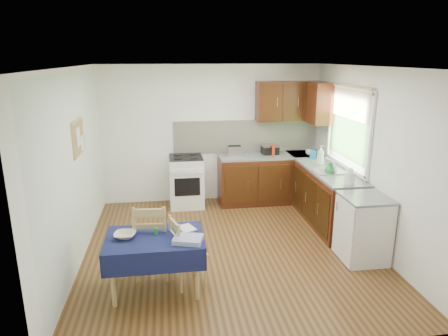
{
  "coord_description": "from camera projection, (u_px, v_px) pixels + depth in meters",
  "views": [
    {
      "loc": [
        -0.82,
        -5.07,
        2.63
      ],
      "look_at": [
        -0.05,
        0.19,
        1.14
      ],
      "focal_mm": 32.0,
      "sensor_mm": 36.0,
      "label": 1
    }
  ],
  "objects": [
    {
      "name": "floor",
      "position": [
        229.0,
        248.0,
        5.66
      ],
      "size": [
        4.2,
        4.2,
        0.0
      ],
      "primitive_type": "plane",
      "color": "#442B12",
      "rests_on": "ground"
    },
    {
      "name": "ceiling",
      "position": [
        230.0,
        67.0,
        4.98
      ],
      "size": [
        4.0,
        4.2,
        0.02
      ],
      "primitive_type": "cube",
      "color": "white",
      "rests_on": "wall_back"
    },
    {
      "name": "wall_back",
      "position": [
        212.0,
        134.0,
        7.32
      ],
      "size": [
        4.0,
        0.02,
        2.5
      ],
      "primitive_type": "cube",
      "color": "white",
      "rests_on": "ground"
    },
    {
      "name": "wall_front",
      "position": [
        270.0,
        228.0,
        3.32
      ],
      "size": [
        4.0,
        0.02,
        2.5
      ],
      "primitive_type": "cube",
      "color": "white",
      "rests_on": "ground"
    },
    {
      "name": "wall_left",
      "position": [
        74.0,
        169.0,
        5.04
      ],
      "size": [
        0.02,
        4.2,
        2.5
      ],
      "primitive_type": "cube",
      "color": "silver",
      "rests_on": "ground"
    },
    {
      "name": "wall_right",
      "position": [
        370.0,
        158.0,
        5.6
      ],
      "size": [
        0.02,
        4.2,
        2.5
      ],
      "primitive_type": "cube",
      "color": "white",
      "rests_on": "ground"
    },
    {
      "name": "base_cabinets",
      "position": [
        295.0,
        187.0,
        6.93
      ],
      "size": [
        1.9,
        2.3,
        0.86
      ],
      "color": "black",
      "rests_on": "ground"
    },
    {
      "name": "worktop_back",
      "position": [
        271.0,
        156.0,
        7.28
      ],
      "size": [
        1.9,
        0.6,
        0.04
      ],
      "primitive_type": "cube",
      "color": "slate",
      "rests_on": "base_cabinets"
    },
    {
      "name": "worktop_right",
      "position": [
        330.0,
        171.0,
        6.28
      ],
      "size": [
        0.6,
        1.7,
        0.04
      ],
      "primitive_type": "cube",
      "color": "slate",
      "rests_on": "base_cabinets"
    },
    {
      "name": "worktop_corner",
      "position": [
        305.0,
        154.0,
        7.37
      ],
      "size": [
        0.6,
        0.6,
        0.04
      ],
      "primitive_type": "cube",
      "color": "slate",
      "rests_on": "base_cabinets"
    },
    {
      "name": "splashback",
      "position": [
        246.0,
        136.0,
        7.41
      ],
      "size": [
        2.7,
        0.02,
        0.6
      ],
      "primitive_type": "cube",
      "color": "#F1E3CC",
      "rests_on": "wall_back"
    },
    {
      "name": "upper_cabinets",
      "position": [
        298.0,
        102.0,
        7.09
      ],
      "size": [
        1.2,
        0.85,
        0.7
      ],
      "color": "black",
      "rests_on": "wall_back"
    },
    {
      "name": "stove",
      "position": [
        186.0,
        181.0,
        7.18
      ],
      "size": [
        0.6,
        0.61,
        0.92
      ],
      "color": "white",
      "rests_on": "ground"
    },
    {
      "name": "window",
      "position": [
        349.0,
        122.0,
        6.15
      ],
      "size": [
        0.04,
        1.48,
        1.26
      ],
      "color": "#2F5924",
      "rests_on": "wall_right"
    },
    {
      "name": "fridge",
      "position": [
        363.0,
        228.0,
        5.25
      ],
      "size": [
        0.58,
        0.6,
        0.89
      ],
      "color": "white",
      "rests_on": "ground"
    },
    {
      "name": "corkboard",
      "position": [
        78.0,
        138.0,
        5.24
      ],
      "size": [
        0.04,
        0.62,
        0.47
      ],
      "color": "#A58352",
      "rests_on": "wall_left"
    },
    {
      "name": "dining_table",
      "position": [
        155.0,
        245.0,
        4.52
      ],
      "size": [
        1.1,
        0.75,
        0.66
      ],
      "rotation": [
        0.0,
        0.0,
        0.29
      ],
      "color": "#100E39",
      "rests_on": "ground"
    },
    {
      "name": "chair_far",
      "position": [
        152.0,
        239.0,
        4.8
      ],
      "size": [
        0.46,
        0.46,
        0.97
      ],
      "rotation": [
        0.0,
        0.0,
        3.06
      ],
      "color": "#A58352",
      "rests_on": "ground"
    },
    {
      "name": "chair_near",
      "position": [
        185.0,
        250.0,
        4.65
      ],
      "size": [
        0.47,
        0.47,
        0.85
      ],
      "rotation": [
        0.0,
        0.0,
        1.88
      ],
      "color": "#A58352",
      "rests_on": "ground"
    },
    {
      "name": "toaster",
      "position": [
        234.0,
        151.0,
        7.15
      ],
      "size": [
        0.26,
        0.16,
        0.2
      ],
      "rotation": [
        0.0,
        0.0,
        0.11
      ],
      "color": "#B8B8BC",
      "rests_on": "worktop_back"
    },
    {
      "name": "sandwich_press",
      "position": [
        270.0,
        149.0,
        7.31
      ],
      "size": [
        0.29,
        0.26,
        0.17
      ],
      "rotation": [
        0.0,
        0.0,
        0.13
      ],
      "color": "black",
      "rests_on": "worktop_back"
    },
    {
      "name": "sauce_bottle",
      "position": [
        273.0,
        150.0,
        7.11
      ],
      "size": [
        0.05,
        0.05,
        0.23
      ],
      "primitive_type": "cylinder",
      "color": "red",
      "rests_on": "worktop_back"
    },
    {
      "name": "yellow_packet",
      "position": [
        275.0,
        149.0,
        7.34
      ],
      "size": [
        0.13,
        0.1,
        0.15
      ],
      "primitive_type": "cube",
      "rotation": [
        0.0,
        0.0,
        -0.18
      ],
      "color": "gold",
      "rests_on": "worktop_back"
    },
    {
      "name": "dish_rack",
      "position": [
        330.0,
        171.0,
        6.15
      ],
      "size": [
        0.44,
        0.34,
        0.21
      ],
      "rotation": [
        0.0,
        0.0,
        0.35
      ],
      "color": "#98989D",
      "rests_on": "worktop_right"
    },
    {
      "name": "kettle",
      "position": [
        350.0,
        177.0,
        5.56
      ],
      "size": [
        0.14,
        0.14,
        0.24
      ],
      "color": "white",
      "rests_on": "worktop_right"
    },
    {
      "name": "cup",
      "position": [
        309.0,
        152.0,
        7.26
      ],
      "size": [
        0.14,
        0.14,
        0.09
      ],
      "primitive_type": "imported",
      "rotation": [
        0.0,
        0.0,
        -0.2
      ],
      "color": "silver",
      "rests_on": "worktop_back"
    },
    {
      "name": "soap_bottle_a",
      "position": [
        321.0,
        155.0,
        6.56
      ],
      "size": [
        0.17,
        0.17,
        0.32
      ],
      "primitive_type": "imported",
      "rotation": [
        0.0,
        0.0,
        0.58
      ],
      "color": "white",
      "rests_on": "worktop_right"
    },
    {
      "name": "soap_bottle_b",
      "position": [
        313.0,
        153.0,
        6.96
      ],
      "size": [
        0.13,
        0.13,
        0.2
      ],
      "primitive_type": "imported",
      "rotation": [
        0.0,
        0.0,
        2.5
      ],
      "color": "#1B66A1",
      "rests_on": "worktop_right"
    },
    {
      "name": "soap_bottle_c",
      "position": [
        330.0,
        168.0,
        6.04
      ],
      "size": [
        0.18,
        0.18,
        0.18
      ],
      "primitive_type": "imported",
      "rotation": [
        0.0,
        0.0,
        3.43
      ],
      "color": "#238033",
      "rests_on": "worktop_right"
    },
    {
      "name": "plate_bowl",
      "position": [
        125.0,
        235.0,
        4.47
      ],
      "size": [
        0.26,
        0.26,
        0.06
      ],
      "primitive_type": "imported",
      "rotation": [
        0.0,
        0.0,
        -0.11
      ],
      "color": "beige",
      "rests_on": "dining_table"
    },
    {
      "name": "book",
      "position": [
        180.0,
        230.0,
        4.65
      ],
      "size": [
        0.25,
        0.28,
        0.02
      ],
      "primitive_type": "imported",
      "rotation": [
        0.0,
        0.0,
        0.42
      ],
      "color": "white",
      "rests_on": "dining_table"
    },
    {
      "name": "spice_jar",
      "position": [
        156.0,
        231.0,
        4.54
      ],
      "size": [
        0.04,
        0.04,
        0.09
      ],
      "primitive_type": "cylinder",
      "color": "green",
      "rests_on": "dining_table"
    },
    {
      "name": "tea_towel",
      "position": [
        188.0,
        239.0,
        4.37
      ],
      "size": [
        0.36,
        0.32,
        0.06
      ],
      "primitive_type": "cube",
      "rotation": [
        0.0,
        0.0,
        -0.28
      ],
      "color": "navy",
      "rests_on": "dining_table"
    }
  ]
}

